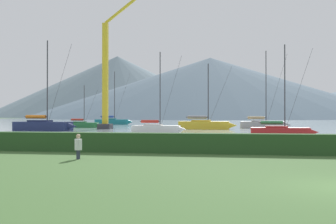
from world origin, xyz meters
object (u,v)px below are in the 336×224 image
Objects in this scene: sailboat_slip_3 at (263,124)px; sailboat_slip_4 at (281,131)px; sailboat_slip_7 at (44,125)px; sailboat_slip_0 at (82,124)px; sailboat_slip_2 at (205,124)px; sailboat_slip_5 at (112,121)px; dock_crane at (107,79)px; sailboat_slip_6 at (157,128)px; person_seated_viewer at (78,145)px.

sailboat_slip_3 is 27.50m from sailboat_slip_4.
sailboat_slip_7 reaches higher than sailboat_slip_4.
sailboat_slip_0 is 0.73× the size of sailboat_slip_2.
sailboat_slip_0 is at bearing -177.09° from sailboat_slip_3.
sailboat_slip_5 is (-24.16, 29.61, 0.01)m from sailboat_slip_2.
sailboat_slip_7 reaches higher than sailboat_slip_0.
sailboat_slip_2 is 1.08× the size of sailboat_slip_4.
dock_crane reaches higher than sailboat_slip_5.
sailboat_slip_4 is at bearing -65.26° from sailboat_slip_2.
sailboat_slip_7 reaches higher than sailboat_slip_5.
sailboat_slip_0 is 11.68m from dock_crane.
sailboat_slip_3 is at bearing 16.72° from dock_crane.
sailboat_slip_7 reaches higher than sailboat_slip_6.
dock_crane is at bearing 99.26° from person_seated_viewer.
sailboat_slip_3 is 1.29× the size of sailboat_slip_6.
sailboat_slip_2 reaches higher than sailboat_slip_0.
sailboat_slip_0 is at bearing 96.64° from sailboat_slip_7.
sailboat_slip_4 is 0.76× the size of sailboat_slip_5.
sailboat_slip_3 is 1.04× the size of sailboat_slip_5.
sailboat_slip_3 reaches higher than sailboat_slip_7.
sailboat_slip_2 is at bearing 80.25° from person_seated_viewer.
sailboat_slip_2 reaches higher than person_seated_viewer.
sailboat_slip_5 is (-33.81, 50.95, 0.17)m from sailboat_slip_4.
sailboat_slip_5 is at bearing 129.62° from sailboat_slip_2.
sailboat_slip_6 is (19.56, -44.24, -0.17)m from sailboat_slip_5.
dock_crane reaches higher than sailboat_slip_7.
sailboat_slip_6 is at bearing -122.60° from sailboat_slip_3.
sailboat_slip_2 is at bearing -58.90° from sailboat_slip_5.
sailboat_slip_2 is 0.45× the size of dock_crane.
sailboat_slip_2 is 0.79× the size of sailboat_slip_3.
sailboat_slip_7 is (2.51, -39.92, 0.04)m from sailboat_slip_5.
sailboat_slip_7 is at bearing 168.54° from sailboat_slip_6.
dock_crane reaches higher than person_seated_viewer.
person_seated_viewer is at bearing -82.86° from sailboat_slip_6.
sailboat_slip_3 is 10.26× the size of person_seated_viewer.
sailboat_slip_0 is 0.58× the size of sailboat_slip_3.
dock_crane is (-10.75, 13.44, 7.33)m from sailboat_slip_6.
sailboat_slip_4 reaches higher than sailboat_slip_0.
sailboat_slip_4 is at bearing -22.46° from sailboat_slip_6.
sailboat_slip_3 is at bearing 3.06° from sailboat_slip_0.
sailboat_slip_4 is at bearing -38.85° from sailboat_slip_0.
sailboat_slip_4 is (9.65, -21.34, -0.16)m from sailboat_slip_2.
sailboat_slip_5 is 40.00m from sailboat_slip_7.
sailboat_slip_4 is 33.19m from sailboat_slip_7.
sailboat_slip_5 is at bearing 95.99° from sailboat_slip_0.
sailboat_slip_7 is (-31.30, 11.03, 0.21)m from sailboat_slip_4.
sailboat_slip_5 is at bearing 99.12° from person_seated_viewer.
sailboat_slip_7 is at bearing 111.43° from person_seated_viewer.
dock_crane is (6.30, 9.12, 7.12)m from sailboat_slip_7.
sailboat_slip_7 is at bearing -94.51° from sailboat_slip_5.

